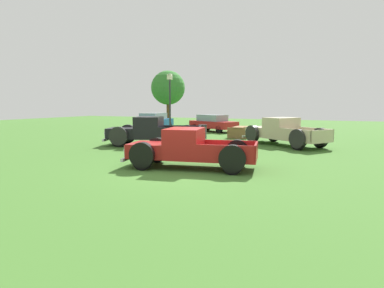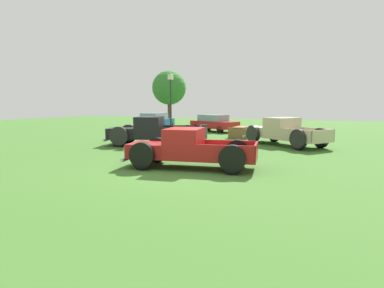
{
  "view_description": "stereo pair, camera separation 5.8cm",
  "coord_description": "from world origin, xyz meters",
  "px_view_note": "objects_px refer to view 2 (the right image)",
  "views": [
    {
      "loc": [
        5.17,
        -10.28,
        2.38
      ],
      "look_at": [
        0.2,
        0.56,
        0.9
      ],
      "focal_mm": 30.51,
      "sensor_mm": 36.0,
      "label": 1
    },
    {
      "loc": [
        5.23,
        -10.25,
        2.38
      ],
      "look_at": [
        0.2,
        0.56,
        0.9
      ],
      "focal_mm": 30.51,
      "sensor_mm": 36.0,
      "label": 2
    }
  ],
  "objects_px": {
    "pickup_truck_behind_right": "(148,132)",
    "sedan_distant_b": "(214,123)",
    "lamp_post_near": "(171,105)",
    "pickup_truck_foreground": "(183,149)",
    "picnic_table": "(241,131)",
    "pickup_truck_behind_left": "(281,132)",
    "oak_tree_west": "(169,88)",
    "sedan_distant_a": "(155,121)",
    "trash_can": "(203,132)"
  },
  "relations": [
    {
      "from": "sedan_distant_b",
      "to": "trash_can",
      "type": "height_order",
      "value": "sedan_distant_b"
    },
    {
      "from": "pickup_truck_behind_right",
      "to": "sedan_distant_b",
      "type": "bearing_deg",
      "value": 89.89
    },
    {
      "from": "pickup_truck_behind_left",
      "to": "oak_tree_west",
      "type": "height_order",
      "value": "oak_tree_west"
    },
    {
      "from": "sedan_distant_b",
      "to": "lamp_post_near",
      "type": "bearing_deg",
      "value": -96.29
    },
    {
      "from": "sedan_distant_b",
      "to": "trash_can",
      "type": "distance_m",
      "value": 5.85
    },
    {
      "from": "pickup_truck_foreground",
      "to": "sedan_distant_b",
      "type": "height_order",
      "value": "pickup_truck_foreground"
    },
    {
      "from": "pickup_truck_behind_left",
      "to": "lamp_post_near",
      "type": "relative_size",
      "value": 1.2
    },
    {
      "from": "trash_can",
      "to": "picnic_table",
      "type": "bearing_deg",
      "value": 38.23
    },
    {
      "from": "pickup_truck_behind_right",
      "to": "trash_can",
      "type": "height_order",
      "value": "pickup_truck_behind_right"
    },
    {
      "from": "pickup_truck_behind_left",
      "to": "picnic_table",
      "type": "height_order",
      "value": "pickup_truck_behind_left"
    },
    {
      "from": "pickup_truck_behind_left",
      "to": "lamp_post_near",
      "type": "bearing_deg",
      "value": 175.99
    },
    {
      "from": "pickup_truck_behind_left",
      "to": "picnic_table",
      "type": "distance_m",
      "value": 4.39
    },
    {
      "from": "sedan_distant_a",
      "to": "lamp_post_near",
      "type": "xyz_separation_m",
      "value": [
        4.88,
        -5.92,
        1.51
      ]
    },
    {
      "from": "pickup_truck_behind_left",
      "to": "sedan_distant_a",
      "type": "distance_m",
      "value": 13.98
    },
    {
      "from": "oak_tree_west",
      "to": "trash_can",
      "type": "bearing_deg",
      "value": -51.18
    },
    {
      "from": "trash_can",
      "to": "oak_tree_west",
      "type": "relative_size",
      "value": 0.16
    },
    {
      "from": "pickup_truck_foreground",
      "to": "lamp_post_near",
      "type": "height_order",
      "value": "lamp_post_near"
    },
    {
      "from": "pickup_truck_foreground",
      "to": "picnic_table",
      "type": "bearing_deg",
      "value": 95.59
    },
    {
      "from": "sedan_distant_a",
      "to": "picnic_table",
      "type": "bearing_deg",
      "value": -20.85
    },
    {
      "from": "pickup_truck_behind_left",
      "to": "oak_tree_west",
      "type": "xyz_separation_m",
      "value": [
        -13.79,
        11.67,
        3.29
      ]
    },
    {
      "from": "sedan_distant_a",
      "to": "oak_tree_west",
      "type": "xyz_separation_m",
      "value": [
        -1.39,
        5.22,
        3.24
      ]
    },
    {
      "from": "oak_tree_west",
      "to": "pickup_truck_behind_left",
      "type": "bearing_deg",
      "value": -40.25
    },
    {
      "from": "pickup_truck_behind_right",
      "to": "oak_tree_west",
      "type": "bearing_deg",
      "value": 114.76
    },
    {
      "from": "pickup_truck_behind_right",
      "to": "oak_tree_west",
      "type": "xyz_separation_m",
      "value": [
        -6.95,
        15.08,
        3.26
      ]
    },
    {
      "from": "pickup_truck_behind_right",
      "to": "sedan_distant_b",
      "type": "height_order",
      "value": "pickup_truck_behind_right"
    },
    {
      "from": "trash_can",
      "to": "sedan_distant_b",
      "type": "bearing_deg",
      "value": 104.02
    },
    {
      "from": "sedan_distant_a",
      "to": "picnic_table",
      "type": "distance_m",
      "value": 9.82
    },
    {
      "from": "pickup_truck_behind_left",
      "to": "sedan_distant_a",
      "type": "xyz_separation_m",
      "value": [
        -12.4,
        6.45,
        0.05
      ]
    },
    {
      "from": "oak_tree_west",
      "to": "sedan_distant_b",
      "type": "bearing_deg",
      "value": -34.32
    },
    {
      "from": "pickup_truck_foreground",
      "to": "pickup_truck_behind_left",
      "type": "xyz_separation_m",
      "value": [
        2.11,
        8.46,
        0.05
      ]
    },
    {
      "from": "pickup_truck_behind_left",
      "to": "pickup_truck_behind_right",
      "type": "xyz_separation_m",
      "value": [
        -6.84,
        -3.4,
        0.03
      ]
    },
    {
      "from": "pickup_truck_behind_right",
      "to": "trash_can",
      "type": "relative_size",
      "value": 5.99
    },
    {
      "from": "pickup_truck_foreground",
      "to": "lamp_post_near",
      "type": "distance_m",
      "value": 10.61
    },
    {
      "from": "oak_tree_west",
      "to": "pickup_truck_behind_right",
      "type": "bearing_deg",
      "value": -65.24
    },
    {
      "from": "pickup_truck_behind_right",
      "to": "picnic_table",
      "type": "distance_m",
      "value": 7.32
    },
    {
      "from": "picnic_table",
      "to": "oak_tree_west",
      "type": "distance_m",
      "value": 14.15
    },
    {
      "from": "pickup_truck_foreground",
      "to": "lamp_post_near",
      "type": "bearing_deg",
      "value": 121.05
    },
    {
      "from": "pickup_truck_foreground",
      "to": "pickup_truck_behind_right",
      "type": "bearing_deg",
      "value": 133.08
    },
    {
      "from": "sedan_distant_b",
      "to": "sedan_distant_a",
      "type": "bearing_deg",
      "value": -175.27
    },
    {
      "from": "pickup_truck_behind_right",
      "to": "sedan_distant_b",
      "type": "distance_m",
      "value": 10.32
    },
    {
      "from": "lamp_post_near",
      "to": "picnic_table",
      "type": "height_order",
      "value": "lamp_post_near"
    },
    {
      "from": "pickup_truck_foreground",
      "to": "trash_can",
      "type": "relative_size",
      "value": 5.33
    },
    {
      "from": "pickup_truck_foreground",
      "to": "sedan_distant_b",
      "type": "bearing_deg",
      "value": 107.02
    },
    {
      "from": "pickup_truck_foreground",
      "to": "oak_tree_west",
      "type": "bearing_deg",
      "value": 120.12
    },
    {
      "from": "pickup_truck_foreground",
      "to": "picnic_table",
      "type": "xyz_separation_m",
      "value": [
        -1.12,
        11.42,
        -0.21
      ]
    },
    {
      "from": "pickup_truck_behind_right",
      "to": "sedan_distant_a",
      "type": "distance_m",
      "value": 11.32
    },
    {
      "from": "pickup_truck_behind_right",
      "to": "oak_tree_west",
      "type": "relative_size",
      "value": 0.97
    },
    {
      "from": "pickup_truck_behind_left",
      "to": "trash_can",
      "type": "relative_size",
      "value": 5.59
    },
    {
      "from": "sedan_distant_a",
      "to": "lamp_post_near",
      "type": "height_order",
      "value": "lamp_post_near"
    },
    {
      "from": "pickup_truck_behind_left",
      "to": "pickup_truck_behind_right",
      "type": "bearing_deg",
      "value": -153.52
    }
  ]
}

